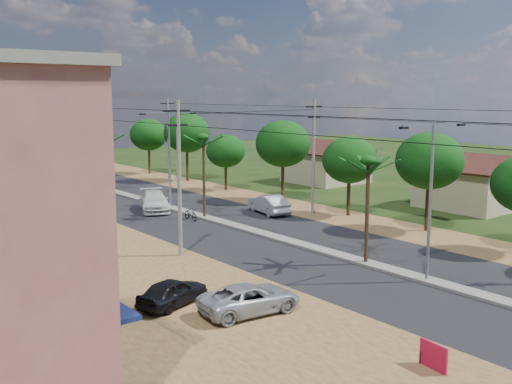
% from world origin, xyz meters
% --- Properties ---
extents(ground, '(160.00, 160.00, 0.00)m').
position_xyz_m(ground, '(0.00, 0.00, 0.00)').
color(ground, black).
rests_on(ground, ground).
extents(road, '(12.00, 110.00, 0.04)m').
position_xyz_m(road, '(0.00, 15.00, 0.02)').
color(road, black).
rests_on(road, ground).
extents(median, '(1.00, 90.00, 0.18)m').
position_xyz_m(median, '(0.00, 18.00, 0.09)').
color(median, '#605E56').
rests_on(median, ground).
extents(dirt_lot_west, '(18.00, 46.00, 0.04)m').
position_xyz_m(dirt_lot_west, '(-15.00, 8.00, 0.02)').
color(dirt_lot_west, brown).
rests_on(dirt_lot_west, ground).
extents(dirt_shoulder_east, '(5.00, 90.00, 0.03)m').
position_xyz_m(dirt_shoulder_east, '(8.50, 15.00, 0.01)').
color(dirt_shoulder_east, brown).
rests_on(dirt_shoulder_east, ground).
extents(house_east_near, '(7.60, 7.50, 4.60)m').
position_xyz_m(house_east_near, '(20.00, 10.00, 2.39)').
color(house_east_near, tan).
rests_on(house_east_near, ground).
extents(house_east_far, '(7.60, 7.50, 4.60)m').
position_xyz_m(house_east_far, '(21.00, 28.00, 2.39)').
color(house_east_far, tan).
rests_on(house_east_far, ground).
extents(tree_east_c, '(4.60, 4.60, 6.83)m').
position_xyz_m(tree_east_c, '(9.70, 7.00, 4.86)').
color(tree_east_c, black).
rests_on(tree_east_c, ground).
extents(tree_east_d, '(4.20, 4.20, 6.13)m').
position_xyz_m(tree_east_d, '(9.40, 14.00, 4.34)').
color(tree_east_d, black).
rests_on(tree_east_d, ground).
extents(tree_east_e, '(4.80, 4.80, 7.14)m').
position_xyz_m(tree_east_e, '(9.60, 22.00, 5.09)').
color(tree_east_e, black).
rests_on(tree_east_e, ground).
extents(tree_east_f, '(3.80, 3.80, 5.52)m').
position_xyz_m(tree_east_f, '(9.20, 30.00, 3.89)').
color(tree_east_f, black).
rests_on(tree_east_f, ground).
extents(tree_east_g, '(5.00, 5.00, 7.38)m').
position_xyz_m(tree_east_g, '(9.80, 38.00, 5.24)').
color(tree_east_g, black).
rests_on(tree_east_g, ground).
extents(tree_east_h, '(4.40, 4.40, 6.52)m').
position_xyz_m(tree_east_h, '(9.50, 46.00, 4.64)').
color(tree_east_h, black).
rests_on(tree_east_h, ground).
extents(palm_median_near, '(2.00, 2.00, 6.15)m').
position_xyz_m(palm_median_near, '(0.00, 4.00, 5.54)').
color(palm_median_near, black).
rests_on(palm_median_near, ground).
extents(palm_median_mid, '(2.00, 2.00, 6.55)m').
position_xyz_m(palm_median_mid, '(0.00, 20.00, 5.90)').
color(palm_median_mid, black).
rests_on(palm_median_mid, ground).
extents(palm_median_far, '(2.00, 2.00, 5.85)m').
position_xyz_m(palm_median_far, '(0.00, 36.00, 5.26)').
color(palm_median_far, black).
rests_on(palm_median_far, ground).
extents(streetlight_near, '(5.10, 0.18, 8.00)m').
position_xyz_m(streetlight_near, '(0.00, 0.00, 4.79)').
color(streetlight_near, gray).
rests_on(streetlight_near, ground).
extents(streetlight_mid, '(5.10, 0.18, 8.00)m').
position_xyz_m(streetlight_mid, '(0.00, 25.00, 4.79)').
color(streetlight_mid, gray).
rests_on(streetlight_mid, ground).
extents(streetlight_far, '(5.10, 0.18, 8.00)m').
position_xyz_m(streetlight_far, '(0.00, 50.00, 4.79)').
color(streetlight_far, gray).
rests_on(streetlight_far, ground).
extents(utility_pole_w_b, '(1.60, 0.24, 9.00)m').
position_xyz_m(utility_pole_w_b, '(-7.00, 12.00, 4.76)').
color(utility_pole_w_b, '#605E56').
rests_on(utility_pole_w_b, ground).
extents(utility_pole_w_c, '(1.60, 0.24, 9.00)m').
position_xyz_m(utility_pole_w_c, '(-7.00, 34.00, 4.76)').
color(utility_pole_w_c, '#605E56').
rests_on(utility_pole_w_c, ground).
extents(utility_pole_e_b, '(1.60, 0.24, 9.00)m').
position_xyz_m(utility_pole_e_b, '(7.50, 16.00, 4.76)').
color(utility_pole_e_b, '#605E56').
rests_on(utility_pole_e_b, ground).
extents(utility_pole_e_c, '(1.60, 0.24, 9.00)m').
position_xyz_m(utility_pole_e_c, '(7.50, 38.00, 4.76)').
color(utility_pole_e_c, '#605E56').
rests_on(utility_pole_e_c, ground).
extents(car_silver_mid, '(2.49, 4.77, 1.50)m').
position_xyz_m(car_silver_mid, '(5.00, 18.37, 0.75)').
color(car_silver_mid, '#A0A3A8').
rests_on(car_silver_mid, ground).
extents(car_white_far, '(4.10, 5.76, 1.55)m').
position_xyz_m(car_white_far, '(-1.50, 25.02, 0.77)').
color(car_white_far, beige).
rests_on(car_white_far, ground).
extents(car_parked_silver, '(4.74, 2.62, 1.26)m').
position_xyz_m(car_parked_silver, '(-9.58, 2.13, 0.63)').
color(car_parked_silver, '#A0A3A8').
rests_on(car_parked_silver, ground).
extents(car_parked_dark, '(3.90, 2.50, 1.24)m').
position_xyz_m(car_parked_dark, '(-11.71, 4.97, 0.62)').
color(car_parked_dark, black).
rests_on(car_parked_dark, ground).
extents(moto_rider_west_a, '(0.79, 1.89, 0.97)m').
position_xyz_m(moto_rider_west_a, '(-1.20, 20.04, 0.48)').
color(moto_rider_west_a, black).
rests_on(moto_rider_west_a, ground).
extents(moto_rider_west_b, '(1.01, 1.65, 0.96)m').
position_xyz_m(moto_rider_west_b, '(-1.96, 33.92, 0.48)').
color(moto_rider_west_b, black).
rests_on(moto_rider_west_b, ground).
extents(roadside_sign, '(0.22, 1.17, 0.97)m').
position_xyz_m(roadside_sign, '(-8.00, -6.00, 0.48)').
color(roadside_sign, '#AD0F32').
rests_on(roadside_sign, ground).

